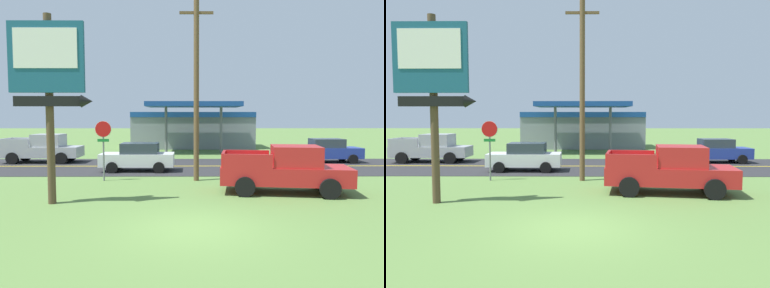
# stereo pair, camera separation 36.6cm
# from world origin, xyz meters

# --- Properties ---
(ground_plane) EXTENTS (180.00, 180.00, 0.00)m
(ground_plane) POSITION_xyz_m (0.00, 0.00, 0.00)
(ground_plane) COLOR #5B7F3D
(road_asphalt) EXTENTS (140.00, 8.00, 0.02)m
(road_asphalt) POSITION_xyz_m (0.00, 13.00, 0.01)
(road_asphalt) COLOR #2B2B2D
(road_asphalt) RESTS_ON ground
(road_centre_line) EXTENTS (126.00, 0.20, 0.01)m
(road_centre_line) POSITION_xyz_m (0.00, 13.00, 0.02)
(road_centre_line) COLOR gold
(road_centre_line) RESTS_ON road_asphalt
(motel_sign) EXTENTS (2.91, 0.54, 6.76)m
(motel_sign) POSITION_xyz_m (-5.06, 2.92, 4.56)
(motel_sign) COLOR brown
(motel_sign) RESTS_ON ground
(stop_sign) EXTENTS (0.80, 0.08, 2.95)m
(stop_sign) POSITION_xyz_m (-4.34, 7.79, 2.03)
(stop_sign) COLOR slate
(stop_sign) RESTS_ON ground
(utility_pole) EXTENTS (1.81, 0.26, 9.42)m
(utility_pole) POSITION_xyz_m (0.21, 7.84, 5.00)
(utility_pole) COLOR brown
(utility_pole) RESTS_ON ground
(gas_station) EXTENTS (12.00, 11.50, 4.40)m
(gas_station) POSITION_xyz_m (0.24, 27.54, 1.94)
(gas_station) COLOR gray
(gas_station) RESTS_ON ground
(pickup_red_parked_on_lawn) EXTENTS (5.42, 2.77, 1.96)m
(pickup_red_parked_on_lawn) POSITION_xyz_m (3.85, 4.87, 0.96)
(pickup_red_parked_on_lawn) COLOR red
(pickup_red_parked_on_lawn) RESTS_ON ground
(pickup_silver_on_road) EXTENTS (5.20, 2.24, 1.96)m
(pickup_silver_on_road) POSITION_xyz_m (-10.14, 15.00, 0.96)
(pickup_silver_on_road) COLOR #A8AAAF
(pickup_silver_on_road) RESTS_ON ground
(car_blue_near_lane) EXTENTS (4.20, 2.00, 1.64)m
(car_blue_near_lane) POSITION_xyz_m (9.45, 15.00, 0.83)
(car_blue_near_lane) COLOR #233893
(car_blue_near_lane) RESTS_ON ground
(car_white_far_lane) EXTENTS (4.20, 2.00, 1.64)m
(car_white_far_lane) POSITION_xyz_m (-3.09, 11.00, 0.83)
(car_white_far_lane) COLOR silver
(car_white_far_lane) RESTS_ON ground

